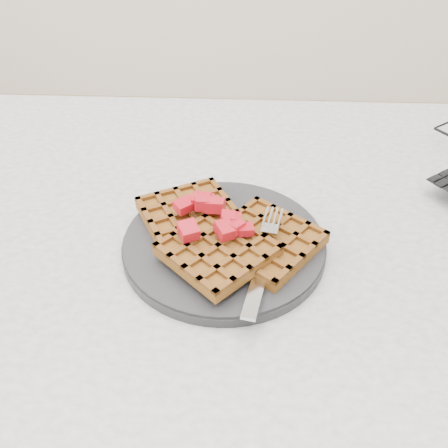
% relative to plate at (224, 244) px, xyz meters
% --- Properties ---
extents(table, '(1.20, 0.80, 0.75)m').
position_rel_plate_xyz_m(table, '(0.04, 0.03, -0.12)').
color(table, silver).
rests_on(table, ground).
extents(plate, '(0.25, 0.25, 0.02)m').
position_rel_plate_xyz_m(plate, '(0.00, 0.00, 0.00)').
color(plate, black).
rests_on(plate, table).
extents(waffles, '(0.25, 0.23, 0.03)m').
position_rel_plate_xyz_m(waffles, '(0.00, -0.00, 0.02)').
color(waffles, brown).
rests_on(waffles, plate).
extents(strawberry_pile, '(0.15, 0.15, 0.02)m').
position_rel_plate_xyz_m(strawberry_pile, '(-0.00, 0.00, 0.05)').
color(strawberry_pile, '#990010').
rests_on(strawberry_pile, waffles).
extents(fork, '(0.06, 0.18, 0.02)m').
position_rel_plate_xyz_m(fork, '(0.05, -0.04, 0.02)').
color(fork, silver).
rests_on(fork, plate).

